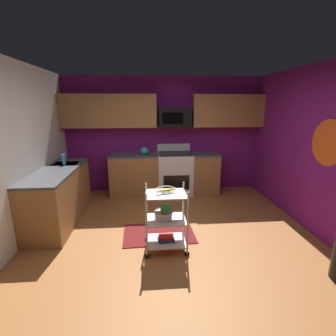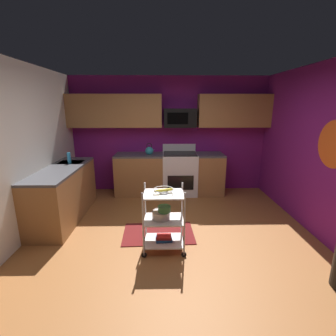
% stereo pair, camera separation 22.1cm
% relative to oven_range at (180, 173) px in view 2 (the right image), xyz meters
% --- Properties ---
extents(floor, '(4.40, 4.80, 0.04)m').
position_rel_oven_range_xyz_m(floor, '(-0.23, -2.10, -0.50)').
color(floor, '#995B2D').
rests_on(floor, ground).
extents(wall_back, '(4.52, 0.06, 2.60)m').
position_rel_oven_range_xyz_m(wall_back, '(-0.23, 0.33, 0.82)').
color(wall_back, '#751970').
rests_on(wall_back, ground).
extents(wall_left, '(0.06, 4.80, 2.60)m').
position_rel_oven_range_xyz_m(wall_left, '(-2.46, -2.10, 0.82)').
color(wall_left, silver).
rests_on(wall_left, ground).
extents(wall_flower_decal, '(0.00, 0.67, 0.67)m').
position_rel_oven_range_xyz_m(wall_flower_decal, '(1.97, -2.04, 0.97)').
color(wall_flower_decal, '#E5591E').
extents(counter_run, '(3.41, 2.44, 0.92)m').
position_rel_oven_range_xyz_m(counter_run, '(-1.06, -0.53, -0.01)').
color(counter_run, '#9E6B3D').
rests_on(counter_run, ground).
extents(oven_range, '(0.76, 0.65, 1.10)m').
position_rel_oven_range_xyz_m(oven_range, '(0.00, 0.00, 0.00)').
color(oven_range, white).
rests_on(oven_range, ground).
extents(upper_cabinets, '(4.40, 0.33, 0.70)m').
position_rel_oven_range_xyz_m(upper_cabinets, '(-0.28, 0.13, 1.37)').
color(upper_cabinets, '#9E6B3D').
extents(microwave, '(0.70, 0.39, 0.40)m').
position_rel_oven_range_xyz_m(microwave, '(-0.00, 0.10, 1.22)').
color(microwave, black).
extents(rolling_cart, '(0.60, 0.43, 0.91)m').
position_rel_oven_range_xyz_m(rolling_cart, '(-0.37, -2.25, -0.02)').
color(rolling_cart, silver).
rests_on(rolling_cart, ground).
extents(fruit_bowl, '(0.27, 0.27, 0.07)m').
position_rel_oven_range_xyz_m(fruit_bowl, '(-0.37, -2.25, 0.40)').
color(fruit_bowl, silver).
rests_on(fruit_bowl, rolling_cart).
extents(mixing_bowl_large, '(0.25, 0.25, 0.11)m').
position_rel_oven_range_xyz_m(mixing_bowl_large, '(-0.40, -2.25, 0.04)').
color(mixing_bowl_large, silver).
rests_on(mixing_bowl_large, rolling_cart).
extents(mixing_bowl_small, '(0.18, 0.18, 0.08)m').
position_rel_oven_range_xyz_m(mixing_bowl_small, '(-0.36, -2.27, 0.14)').
color(mixing_bowl_small, '#387F4C').
rests_on(mixing_bowl_small, rolling_cart).
extents(book_stack, '(0.24, 0.18, 0.07)m').
position_rel_oven_range_xyz_m(book_stack, '(-0.37, -2.25, -0.31)').
color(book_stack, '#1E4C8C').
rests_on(book_stack, rolling_cart).
extents(kettle, '(0.21, 0.18, 0.26)m').
position_rel_oven_range_xyz_m(kettle, '(-0.68, -0.00, 0.52)').
color(kettle, teal).
rests_on(kettle, counter_run).
extents(dish_soap_bottle, '(0.06, 0.06, 0.20)m').
position_rel_oven_range_xyz_m(dish_soap_bottle, '(-2.12, -0.86, 0.54)').
color(dish_soap_bottle, '#2D8CBF').
rests_on(dish_soap_bottle, counter_run).
extents(floor_rug, '(1.13, 0.74, 0.01)m').
position_rel_oven_range_xyz_m(floor_rug, '(-0.45, -1.84, -0.47)').
color(floor_rug, maroon).
rests_on(floor_rug, ground).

